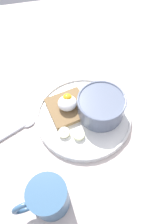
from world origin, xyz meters
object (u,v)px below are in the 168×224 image
poached_egg (67,102)px  banana_slice_front (79,135)px  spoon (21,128)px  banana_slice_left (64,133)px  coffee_mug (48,198)px  toast_slice (68,108)px  oatmeal_bowl (101,106)px

poached_egg → banana_slice_front: bearing=-82.6°
poached_egg → spoon: (-13.55, -2.88, -3.72)cm
banana_slice_left → coffee_mug: (-5.89, -15.76, 3.16)cm
banana_slice_left → coffee_mug: bearing=-110.5°
banana_slice_front → banana_slice_left: banana_slice_left is taller
toast_slice → poached_egg: 2.35cm
banana_slice_left → spoon: banana_slice_left is taller
spoon → banana_slice_front: bearing=-22.9°
oatmeal_bowl → banana_slice_left: 11.98cm
oatmeal_bowl → banana_slice_front: (-7.31, -5.69, -2.68)cm
poached_egg → banana_slice_left: poached_egg is taller
toast_slice → coffee_mug: coffee_mug is taller
banana_slice_front → spoon: (-14.73, 6.21, -1.22)cm
coffee_mug → spoon: bearing=104.4°
banana_slice_front → spoon: bearing=157.1°
poached_egg → banana_slice_left: size_ratio=1.25×
oatmeal_bowl → poached_egg: 9.15cm
banana_slice_front → coffee_mug: 17.46cm
oatmeal_bowl → spoon: bearing=178.6°
spoon → poached_egg: bearing=12.0°
banana_slice_front → spoon: size_ratio=0.35×
toast_slice → banana_slice_front: 9.00cm
oatmeal_bowl → toast_slice: oatmeal_bowl is taller
poached_egg → banana_slice_left: 8.36cm
banana_slice_front → banana_slice_left: bearing=157.8°
poached_egg → coffee_mug: bearing=-109.5°
banana_slice_left → spoon: (-11.14, 4.75, -1.31)cm
toast_slice → poached_egg: size_ratio=2.38×
toast_slice → oatmeal_bowl: bearing=-20.7°
coffee_mug → spoon: (-5.25, 20.51, -4.48)cm
oatmeal_bowl → banana_slice_left: bearing=-158.8°
toast_slice → spoon: toast_slice is taller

